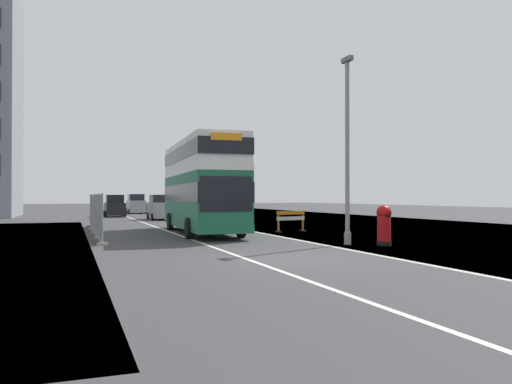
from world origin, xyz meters
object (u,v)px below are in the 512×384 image
object	(u,v)px
car_oncoming_near	(161,208)
car_receding_far	(136,204)
roadworks_barrier	(291,218)
double_decker_bus	(201,185)
red_pillar_postbox	(384,223)
lamppost_foreground	(347,156)
car_receding_mid	(115,207)

from	to	relation	value
car_oncoming_near	car_receding_far	xyz separation A→B (m)	(-0.06, 17.32, 0.06)
roadworks_barrier	car_receding_far	world-z (taller)	car_receding_far
double_decker_bus	roadworks_barrier	size ratio (longest dim) A/B	5.89
red_pillar_postbox	roadworks_barrier	bearing A→B (deg)	91.57
red_pillar_postbox	car_receding_far	world-z (taller)	car_receding_far
double_decker_bus	lamppost_foreground	bearing A→B (deg)	-63.80
roadworks_barrier	lamppost_foreground	bearing A→B (deg)	-96.64
car_receding_mid	car_receding_far	xyz separation A→B (m)	(3.18, 9.32, 0.07)
lamppost_foreground	red_pillar_postbox	distance (m)	3.13
car_receding_mid	double_decker_bus	bearing A→B (deg)	-84.17
red_pillar_postbox	car_oncoming_near	bearing A→B (deg)	99.86
lamppost_foreground	car_receding_far	distance (m)	43.12
roadworks_barrier	car_oncoming_near	distance (m)	18.31
double_decker_bus	car_receding_mid	world-z (taller)	double_decker_bus
car_oncoming_near	red_pillar_postbox	bearing A→B (deg)	-80.14
double_decker_bus	red_pillar_postbox	xyz separation A→B (m)	(5.27, -9.31, -1.71)
red_pillar_postbox	car_receding_mid	xyz separation A→B (m)	(-7.84, 34.50, 0.11)
lamppost_foreground	red_pillar_postbox	bearing A→B (deg)	-38.88
red_pillar_postbox	car_receding_mid	distance (m)	35.38
lamppost_foreground	car_oncoming_near	size ratio (longest dim) A/B	1.87
roadworks_barrier	car_oncoming_near	bearing A→B (deg)	103.80
car_receding_far	red_pillar_postbox	bearing A→B (deg)	-83.92
lamppost_foreground	red_pillar_postbox	size ratio (longest dim) A/B	4.73
double_decker_bus	lamppost_foreground	distance (m)	9.40
double_decker_bus	car_receding_far	world-z (taller)	double_decker_bus
double_decker_bus	red_pillar_postbox	distance (m)	10.83
roadworks_barrier	car_receding_mid	distance (m)	26.88
red_pillar_postbox	roadworks_barrier	world-z (taller)	red_pillar_postbox
lamppost_foreground	red_pillar_postbox	world-z (taller)	lamppost_foreground
red_pillar_postbox	roadworks_barrier	size ratio (longest dim) A/B	0.84
double_decker_bus	car_oncoming_near	distance (m)	17.27
double_decker_bus	red_pillar_postbox	size ratio (longest dim) A/B	6.97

